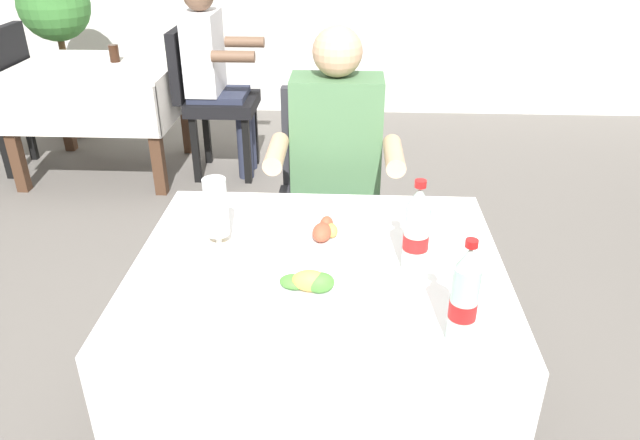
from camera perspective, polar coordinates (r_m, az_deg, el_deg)
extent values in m
cube|color=white|center=(1.75, -0.16, -4.15)|extent=(1.07, 0.90, 0.02)
cube|color=white|center=(1.51, -1.06, -18.66)|extent=(1.07, 0.02, 0.32)
cube|color=white|center=(2.21, 0.43, -1.82)|extent=(1.07, 0.02, 0.32)
cube|color=white|center=(1.94, -16.04, -7.85)|extent=(0.02, 0.90, 0.32)
cube|color=white|center=(1.89, 16.14, -8.77)|extent=(0.02, 0.90, 0.32)
cube|color=#472D1E|center=(2.34, -11.39, -6.34)|extent=(0.07, 0.07, 0.72)
cube|color=#472D1E|center=(2.31, 12.29, -6.97)|extent=(0.07, 0.07, 0.72)
cube|color=#2D2D33|center=(2.51, 0.73, 0.37)|extent=(0.44, 0.44, 0.08)
cube|color=#2D2D33|center=(2.64, 0.97, 7.90)|extent=(0.42, 0.06, 0.44)
cube|color=black|center=(2.52, -3.36, -6.71)|extent=(0.04, 0.04, 0.45)
cube|color=black|center=(2.50, 4.46, -6.91)|extent=(0.04, 0.04, 0.45)
cube|color=black|center=(2.80, -2.66, -2.76)|extent=(0.04, 0.04, 0.45)
cube|color=black|center=(2.79, 4.32, -2.93)|extent=(0.04, 0.04, 0.45)
cylinder|color=#282D42|center=(2.48, -0.61, -7.21)|extent=(0.10, 0.10, 0.45)
cylinder|color=#282D42|center=(2.48, 3.12, -7.31)|extent=(0.10, 0.10, 0.45)
cube|color=#282D42|center=(2.47, 1.43, 0.33)|extent=(0.34, 0.36, 0.12)
cube|color=#4C754C|center=(2.42, 1.57, 7.75)|extent=(0.36, 0.20, 0.50)
sphere|color=tan|center=(2.32, 1.68, 15.78)|extent=(0.19, 0.19, 0.19)
cylinder|color=tan|center=(2.21, -4.20, 6.38)|extent=(0.07, 0.26, 0.07)
cylinder|color=tan|center=(2.20, 7.07, 6.15)|extent=(0.07, 0.26, 0.07)
cylinder|color=white|center=(1.61, -1.14, -6.58)|extent=(0.23, 0.23, 0.01)
ellipsoid|color=#4C8E38|center=(1.57, -0.01, -6.00)|extent=(0.08, 0.06, 0.06)
ellipsoid|color=gold|center=(1.57, -0.91, -5.83)|extent=(0.10, 0.06, 0.06)
ellipsoid|color=#4C8E38|center=(1.59, -2.48, -5.92)|extent=(0.09, 0.07, 0.03)
cylinder|color=white|center=(1.86, 0.62, -1.31)|extent=(0.24, 0.24, 0.01)
ellipsoid|color=#C14C33|center=(1.81, 0.19, -1.18)|extent=(0.07, 0.09, 0.05)
ellipsoid|color=#C14C33|center=(1.84, 0.62, -0.49)|extent=(0.05, 0.06, 0.06)
ellipsoid|color=gold|center=(1.83, 1.03, -0.99)|extent=(0.06, 0.07, 0.04)
cylinder|color=white|center=(1.85, -9.59, -2.17)|extent=(0.07, 0.07, 0.01)
cylinder|color=white|center=(1.84, -9.63, -1.69)|extent=(0.02, 0.02, 0.03)
cylinder|color=white|center=(1.79, -9.90, 1.23)|extent=(0.07, 0.07, 0.18)
cylinder|color=#C68928|center=(1.81, -9.79, 0.04)|extent=(0.06, 0.06, 0.10)
cylinder|color=silver|center=(1.42, 13.52, -7.93)|extent=(0.06, 0.06, 0.20)
cylinder|color=red|center=(1.43, 13.47, -8.26)|extent=(0.06, 0.06, 0.04)
cone|color=silver|center=(1.35, 14.11, -3.50)|extent=(0.06, 0.06, 0.05)
cylinder|color=red|center=(1.34, 14.29, -2.18)|extent=(0.03, 0.03, 0.02)
cylinder|color=silver|center=(1.67, 9.16, -1.80)|extent=(0.07, 0.07, 0.20)
cylinder|color=red|center=(1.67, 9.13, -2.10)|extent=(0.07, 0.07, 0.04)
cone|color=silver|center=(1.61, 9.50, 2.17)|extent=(0.06, 0.06, 0.05)
cylinder|color=red|center=(1.59, 9.60, 3.37)|extent=(0.03, 0.03, 0.02)
cube|color=white|center=(4.25, -20.63, 13.58)|extent=(1.03, 0.85, 0.02)
cube|color=white|center=(3.92, -22.43, 9.56)|extent=(1.03, 0.02, 0.32)
cube|color=white|center=(4.66, -18.39, 12.92)|extent=(1.03, 0.02, 0.32)
cube|color=white|center=(4.51, -26.31, 10.99)|extent=(0.02, 0.85, 0.32)
cube|color=white|center=(4.12, -13.59, 11.70)|extent=(0.02, 0.85, 0.32)
cube|color=#472D1E|center=(4.23, -27.31, 6.94)|extent=(0.07, 0.07, 0.72)
cube|color=#472D1E|center=(3.86, -15.42, 7.30)|extent=(0.07, 0.07, 0.72)
cube|color=#472D1E|center=(4.85, -23.35, 10.15)|extent=(0.07, 0.07, 0.72)
cube|color=#472D1E|center=(4.53, -12.75, 10.61)|extent=(0.07, 0.07, 0.72)
cube|color=black|center=(4.49, -27.51, 13.29)|extent=(0.06, 0.42, 0.44)
cube|color=black|center=(4.80, -26.05, 7.77)|extent=(0.04, 0.04, 0.45)
cube|color=black|center=(4.53, -27.92, 6.22)|extent=(0.04, 0.04, 0.45)
cube|color=black|center=(4.06, -9.24, 10.93)|extent=(0.44, 0.44, 0.08)
cube|color=black|center=(4.06, -13.09, 14.36)|extent=(0.06, 0.42, 0.44)
cube|color=black|center=(3.96, -6.99, 6.57)|extent=(0.04, 0.04, 0.45)
cube|color=black|center=(4.27, -6.27, 8.23)|extent=(0.04, 0.04, 0.45)
cube|color=black|center=(4.03, -11.80, 6.56)|extent=(0.04, 0.04, 0.45)
cube|color=black|center=(4.34, -10.76, 8.21)|extent=(0.04, 0.04, 0.45)
cylinder|color=#282D42|center=(4.05, -7.19, 7.03)|extent=(0.10, 0.10, 0.45)
cylinder|color=#282D42|center=(4.20, -6.84, 7.82)|extent=(0.10, 0.10, 0.45)
cube|color=#282D42|center=(4.06, -9.54, 11.20)|extent=(0.36, 0.34, 0.12)
cube|color=silver|center=(4.00, -11.06, 15.42)|extent=(0.20, 0.36, 0.50)
cylinder|color=brown|center=(3.75, -8.29, 15.18)|extent=(0.26, 0.07, 0.07)
cylinder|color=brown|center=(4.16, -7.20, 16.51)|extent=(0.26, 0.07, 0.07)
cylinder|color=black|center=(4.27, -19.06, 14.81)|extent=(0.06, 0.06, 0.11)
cylinder|color=brown|center=(5.27, -22.34, 9.52)|extent=(0.30, 0.30, 0.35)
cylinder|color=brown|center=(5.17, -23.14, 13.63)|extent=(0.05, 0.05, 0.44)
sphere|color=#387533|center=(5.10, -24.07, 18.24)|extent=(0.52, 0.52, 0.52)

